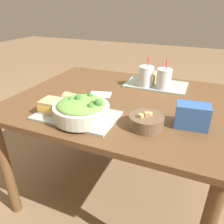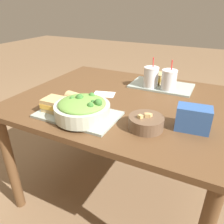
{
  "view_description": "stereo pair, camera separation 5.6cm",
  "coord_description": "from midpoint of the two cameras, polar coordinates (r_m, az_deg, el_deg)",
  "views": [
    {
      "loc": [
        0.41,
        -1.11,
        1.22
      ],
      "look_at": [
        0.07,
        -0.3,
        0.77
      ],
      "focal_mm": 35.0,
      "sensor_mm": 36.0,
      "label": 1
    },
    {
      "loc": [
        0.46,
        -1.08,
        1.22
      ],
      "look_at": [
        0.07,
        -0.3,
        0.77
      ],
      "focal_mm": 35.0,
      "sensor_mm": 36.0,
      "label": 2
    }
  ],
  "objects": [
    {
      "name": "tray_far",
      "position": [
        1.51,
        10.39,
        7.01
      ],
      "size": [
        0.4,
        0.24,
        0.01
      ],
      "color": "#99A89E",
      "rests_on": "dining_table"
    },
    {
      "name": "baguette_far",
      "position": [
        1.58,
        9.08,
        9.57
      ],
      "size": [
        0.13,
        0.07,
        0.07
      ],
      "rotation": [
        0.0,
        0.0,
        1.5
      ],
      "color": "tan",
      "rests_on": "tray_far"
    },
    {
      "name": "drink_cup_dark",
      "position": [
        1.44,
        7.75,
        9.05
      ],
      "size": [
        0.09,
        0.09,
        0.19
      ],
      "color": "silver",
      "rests_on": "tray_far"
    },
    {
      "name": "soup_bowl",
      "position": [
        0.98,
        7.32,
        -2.4
      ],
      "size": [
        0.16,
        0.16,
        0.07
      ],
      "color": "brown",
      "rests_on": "dining_table"
    },
    {
      "name": "drink_cup_red",
      "position": [
        1.41,
        12.25,
        8.31
      ],
      "size": [
        0.09,
        0.09,
        0.19
      ],
      "color": "silver",
      "rests_on": "tray_far"
    },
    {
      "name": "ground_plane",
      "position": [
        1.7,
        0.72,
        -19.03
      ],
      "size": [
        12.0,
        12.0,
        0.0
      ],
      "primitive_type": "plane",
      "color": "#846647"
    },
    {
      "name": "tray_near",
      "position": [
        1.09,
        -10.65,
        -0.94
      ],
      "size": [
        0.4,
        0.24,
        0.01
      ],
      "color": "#99A89E",
      "rests_on": "dining_table"
    },
    {
      "name": "napkin_folded",
      "position": [
        1.33,
        -4.36,
        4.5
      ],
      "size": [
        0.15,
        0.12,
        0.0
      ],
      "color": "white",
      "rests_on": "dining_table"
    },
    {
      "name": "chip_bag",
      "position": [
        1.02,
        18.73,
        -1.05
      ],
      "size": [
        0.15,
        0.1,
        0.11
      ],
      "rotation": [
        0.0,
        0.0,
        0.1
      ],
      "color": "#335BA3",
      "rests_on": "dining_table"
    },
    {
      "name": "sandwich_near",
      "position": [
        1.13,
        -16.38,
        1.48
      ],
      "size": [
        0.13,
        0.1,
        0.06
      ],
      "rotation": [
        0.0,
        0.0,
        0.04
      ],
      "color": "tan",
      "rests_on": "tray_near"
    },
    {
      "name": "baguette_near",
      "position": [
        1.16,
        -10.34,
        2.88
      ],
      "size": [
        0.18,
        0.09,
        0.07
      ],
      "rotation": [
        0.0,
        0.0,
        1.41
      ],
      "color": "tan",
      "rests_on": "tray_near"
    },
    {
      "name": "dining_table",
      "position": [
        1.32,
        0.87,
        0.01
      ],
      "size": [
        1.21,
        0.99,
        0.71
      ],
      "color": "brown",
      "rests_on": "ground_plane"
    },
    {
      "name": "salad_bowl",
      "position": [
        1.03,
        -9.47,
        0.77
      ],
      "size": [
        0.26,
        0.26,
        0.11
      ],
      "color": "beige",
      "rests_on": "tray_near"
    },
    {
      "name": "sandwich_far",
      "position": [
        1.54,
        8.6,
        9.05
      ],
      "size": [
        0.12,
        0.11,
        0.06
      ],
      "rotation": [
        0.0,
        0.0,
        -0.11
      ],
      "color": "tan",
      "rests_on": "tray_far"
    }
  ]
}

